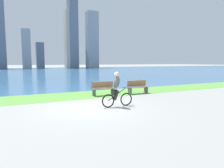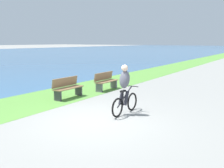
% 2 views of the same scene
% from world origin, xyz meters
% --- Properties ---
extents(ground_plane, '(300.00, 300.00, 0.00)m').
position_xyz_m(ground_plane, '(0.00, 0.00, 0.00)').
color(ground_plane, gray).
extents(grass_strip_bayside, '(120.00, 3.10, 0.01)m').
position_xyz_m(grass_strip_bayside, '(0.00, 3.71, 0.00)').
color(grass_strip_bayside, '#59933D').
rests_on(grass_strip_bayside, ground).
extents(bay_water_surface, '(300.00, 67.70, 0.00)m').
position_xyz_m(bay_water_surface, '(0.00, 39.11, 0.00)').
color(bay_water_surface, '#386693').
rests_on(bay_water_surface, ground).
extents(cyclist_lead, '(1.62, 0.52, 1.69)m').
position_xyz_m(cyclist_lead, '(1.08, -0.36, 0.84)').
color(cyclist_lead, black).
rests_on(cyclist_lead, ground).
extents(bench_near_path, '(1.50, 0.47, 0.90)m').
position_xyz_m(bench_near_path, '(1.80, 2.97, 0.45)').
color(bench_near_path, olive).
rests_on(bench_near_path, ground).
extents(bench_far_along_path, '(1.50, 0.47, 0.90)m').
position_xyz_m(bench_far_along_path, '(4.23, 2.64, 0.45)').
color(bench_far_along_path, olive).
rests_on(bench_far_along_path, ground).
extents(city_skyline_far_shore, '(35.73, 11.38, 26.86)m').
position_xyz_m(city_skyline_far_shore, '(7.58, 62.80, 11.22)').
color(city_skyline_far_shore, '#8C939E').
rests_on(city_skyline_far_shore, ground).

